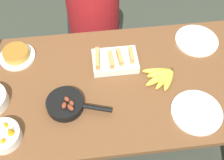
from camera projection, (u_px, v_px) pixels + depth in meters
ground_plane at (112, 139)px, 2.22m from camera, size 14.00×14.00×0.00m
dining_table at (112, 93)px, 1.67m from camera, size 1.76×0.84×0.77m
banana_bunch at (162, 76)px, 1.59m from camera, size 0.20×0.18×0.04m
melon_tray at (115, 61)px, 1.64m from camera, size 0.26×0.18×0.09m
skillet at (67, 104)px, 1.47m from camera, size 0.34×0.20×0.08m
frittata_plate_center at (17, 55)px, 1.67m from camera, size 0.21×0.21×0.06m
empty_plate_near_front at (197, 112)px, 1.47m from camera, size 0.27×0.27×0.02m
empty_plate_far_left at (197, 40)px, 1.77m from camera, size 0.27×0.27×0.02m
fruit_bowl_mango at (3, 136)px, 1.36m from camera, size 0.17×0.17×0.11m
person_figure at (95, 31)px, 2.21m from camera, size 0.42×0.42×1.24m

